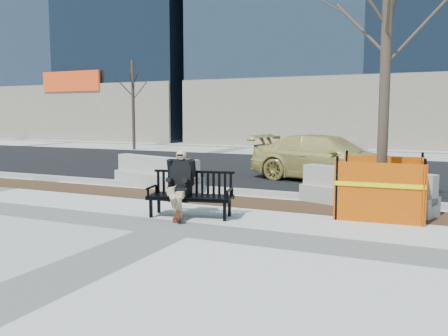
{
  "coord_description": "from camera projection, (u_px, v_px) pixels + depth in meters",
  "views": [
    {
      "loc": [
        3.91,
        -6.64,
        1.86
      ],
      "look_at": [
        0.23,
        1.46,
        0.86
      ],
      "focal_mm": 38.07,
      "sensor_mm": 36.0,
      "label": 1
    }
  ],
  "objects": [
    {
      "name": "tree_fence",
      "position": [
        380.0,
        215.0,
        8.84
      ],
      "size": [
        2.41,
        2.41,
        5.69
      ],
      "primitive_type": null,
      "rotation": [
        0.0,
        0.0,
        0.06
      ],
      "color": "#FF6C05",
      "rests_on": "ground"
    },
    {
      "name": "jersey_barrier_right",
      "position": [
        364.0,
        208.0,
        9.48
      ],
      "size": [
        2.79,
        1.5,
        0.79
      ],
      "primitive_type": null,
      "rotation": [
        0.0,
        0.0,
        -0.36
      ],
      "color": "#9B9991",
      "rests_on": "ground"
    },
    {
      "name": "jersey_barrier_left",
      "position": [
        157.0,
        188.0,
        12.07
      ],
      "size": [
        2.86,
        1.38,
        0.81
      ],
      "primitive_type": null,
      "rotation": [
        0.0,
        0.0,
        -0.3
      ],
      "color": "#A8A59D",
      "rests_on": "ground"
    },
    {
      "name": "seated_man",
      "position": [
        180.0,
        216.0,
        8.75
      ],
      "size": [
        0.7,
        0.97,
        1.23
      ],
      "primitive_type": null,
      "rotation": [
        0.0,
        0.0,
        0.21
      ],
      "color": "black",
      "rests_on": "ground"
    },
    {
      "name": "mulch_strip",
      "position": [
        236.0,
        201.0,
        10.17
      ],
      "size": [
        40.0,
        1.2,
        0.02
      ],
      "primitive_type": "cube",
      "color": "#47301C",
      "rests_on": "ground"
    },
    {
      "name": "curb",
      "position": [
        252.0,
        192.0,
        11.02
      ],
      "size": [
        60.0,
        0.25,
        0.12
      ],
      "primitive_type": "cube",
      "color": "#9E9B93",
      "rests_on": "ground"
    },
    {
      "name": "ground",
      "position": [
        175.0,
        228.0,
        7.82
      ],
      "size": [
        120.0,
        120.0,
        0.0
      ],
      "primitive_type": "plane",
      "color": "beige",
      "rests_on": "ground"
    },
    {
      "name": "bench",
      "position": [
        191.0,
        217.0,
        8.67
      ],
      "size": [
        1.66,
        0.88,
        0.84
      ],
      "primitive_type": null,
      "rotation": [
        0.0,
        0.0,
        0.21
      ],
      "color": "black",
      "rests_on": "ground"
    },
    {
      "name": "asphalt_street",
      "position": [
        309.0,
        171.0,
        15.78
      ],
      "size": [
        60.0,
        10.4,
        0.01
      ],
      "primitive_type": "cube",
      "color": "black",
      "rests_on": "ground"
    },
    {
      "name": "far_tree_left",
      "position": [
        134.0,
        149.0,
        25.42
      ],
      "size": [
        2.35,
        2.35,
        5.09
      ],
      "primitive_type": null,
      "rotation": [
        0.0,
        0.0,
        -0.3
      ],
      "color": "#45362C",
      "rests_on": "ground"
    },
    {
      "name": "sedan",
      "position": [
        327.0,
        181.0,
        13.34
      ],
      "size": [
        4.71,
        2.62,
        1.29
      ],
      "primitive_type": "imported",
      "rotation": [
        0.0,
        0.0,
        1.38
      ],
      "color": "tan",
      "rests_on": "ground"
    }
  ]
}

